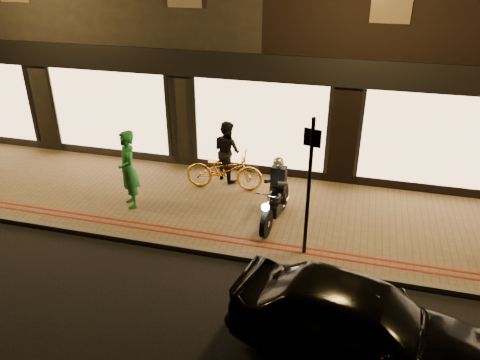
{
  "coord_description": "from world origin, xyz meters",
  "views": [
    {
      "loc": [
        2.6,
        -7.77,
        5.93
      ],
      "look_at": [
        0.09,
        1.56,
        1.1
      ],
      "focal_mm": 35.0,
      "sensor_mm": 36.0,
      "label": 1
    }
  ],
  "objects_px": {
    "bicycle_gold": "(224,170)",
    "parked_car": "(359,322)",
    "sign_post": "(309,182)",
    "person_green": "(128,170)",
    "motorcycle": "(276,198)"
  },
  "relations": [
    {
      "from": "sign_post",
      "to": "parked_car",
      "type": "xyz_separation_m",
      "value": [
        1.18,
        -2.47,
        -1.09
      ]
    },
    {
      "from": "motorcycle",
      "to": "person_green",
      "type": "bearing_deg",
      "value": -170.94
    },
    {
      "from": "bicycle_gold",
      "to": "person_green",
      "type": "xyz_separation_m",
      "value": [
        -1.98,
        -1.46,
        0.44
      ]
    },
    {
      "from": "bicycle_gold",
      "to": "parked_car",
      "type": "relative_size",
      "value": 0.5
    },
    {
      "from": "sign_post",
      "to": "person_green",
      "type": "distance_m",
      "value": 4.59
    },
    {
      "from": "sign_post",
      "to": "person_green",
      "type": "bearing_deg",
      "value": 168.52
    },
    {
      "from": "parked_car",
      "to": "bicycle_gold",
      "type": "bearing_deg",
      "value": 48.65
    },
    {
      "from": "motorcycle",
      "to": "person_green",
      "type": "xyz_separation_m",
      "value": [
        -3.61,
        -0.19,
        0.37
      ]
    },
    {
      "from": "motorcycle",
      "to": "person_green",
      "type": "relative_size",
      "value": 0.99
    },
    {
      "from": "motorcycle",
      "to": "person_green",
      "type": "distance_m",
      "value": 3.63
    },
    {
      "from": "motorcycle",
      "to": "sign_post",
      "type": "bearing_deg",
      "value": -46.38
    },
    {
      "from": "sign_post",
      "to": "parked_car",
      "type": "relative_size",
      "value": 0.73
    },
    {
      "from": "bicycle_gold",
      "to": "parked_car",
      "type": "xyz_separation_m",
      "value": [
        3.65,
        -4.83,
        0.05
      ]
    },
    {
      "from": "bicycle_gold",
      "to": "parked_car",
      "type": "bearing_deg",
      "value": -148.51
    },
    {
      "from": "sign_post",
      "to": "bicycle_gold",
      "type": "distance_m",
      "value": 3.61
    }
  ]
}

